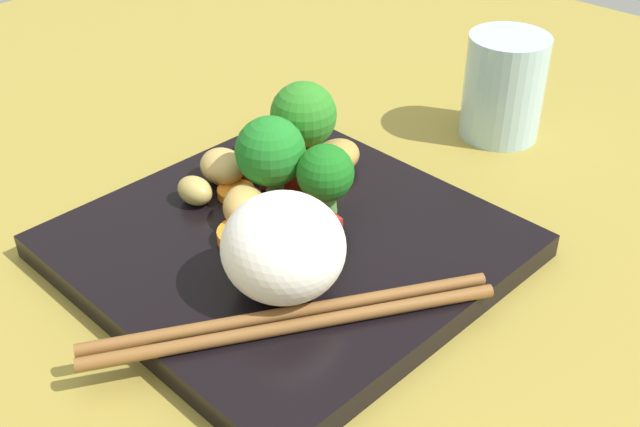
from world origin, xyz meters
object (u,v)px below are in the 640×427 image
rice_mound (283,247)px  carrot_slice_1 (321,188)px  drinking_glass (504,87)px  chopstick_pair (292,319)px  broccoli_floret_0 (270,152)px  square_plate (287,246)px

rice_mound → carrot_slice_1: 10.57cm
carrot_slice_1 → drinking_glass: size_ratio=0.30×
carrot_slice_1 → chopstick_pair: same height
carrot_slice_1 → chopstick_pair: (-7.51, 10.73, 0.03)cm
rice_mound → drinking_glass: (2.13, -26.41, -0.45)cm
broccoli_floret_0 → rice_mound: bearing=138.9°
carrot_slice_1 → chopstick_pair: size_ratio=0.12×
broccoli_floret_0 → drinking_glass: size_ratio=0.73×
square_plate → rice_mound: size_ratio=3.35×
chopstick_pair → drinking_glass: drinking_glass is taller
chopstick_pair → broccoli_floret_0: bearing=82.8°
rice_mound → broccoli_floret_0: 9.43cm
square_plate → carrot_slice_1: bearing=-71.6°
square_plate → broccoli_floret_0: 6.12cm
broccoli_floret_0 → square_plate: bearing=146.5°
square_plate → chopstick_pair: bearing=135.9°
square_plate → rice_mound: 6.32cm
rice_mound → drinking_glass: 26.50cm
carrot_slice_1 → drinking_glass: 17.93cm
broccoli_floret_0 → drinking_glass: drinking_glass is taller
drinking_glass → chopstick_pair: bearing=99.0°
square_plate → broccoli_floret_0: broccoli_floret_0 is taller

